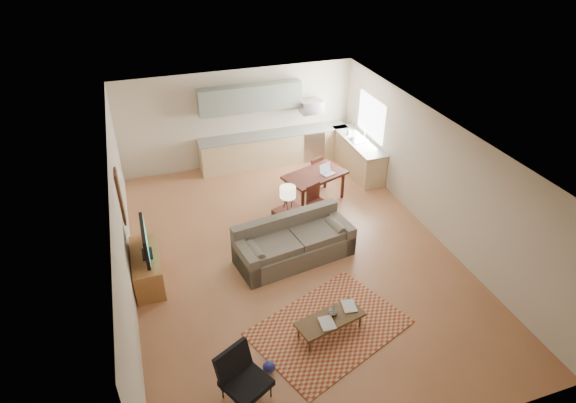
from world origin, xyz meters
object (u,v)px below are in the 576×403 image
object	(u,v)px
dining_table	(315,187)
sofa	(294,241)
tv_credenza	(147,268)
console_table	(288,222)
armchair	(246,380)
coffee_table	(330,326)

from	to	relation	value
dining_table	sofa	bearing A→B (deg)	-141.33
tv_credenza	console_table	bearing A→B (deg)	10.45
sofa	tv_credenza	bearing A→B (deg)	166.13
armchair	tv_credenza	xyz separation A→B (m)	(-1.18, 3.20, -0.09)
sofa	console_table	xyz separation A→B (m)	(0.13, 0.82, -0.09)
console_table	armchair	bearing A→B (deg)	-138.30
coffee_table	armchair	xyz separation A→B (m)	(-1.68, -0.78, 0.23)
coffee_table	tv_credenza	xyz separation A→B (m)	(-2.85, 2.41, 0.14)
tv_credenza	console_table	xyz separation A→B (m)	(3.09, 0.57, 0.03)
coffee_table	armchair	distance (m)	1.86
coffee_table	console_table	bearing A→B (deg)	72.52
sofa	coffee_table	bearing A→B (deg)	-101.83
tv_credenza	console_table	distance (m)	3.14
sofa	console_table	size ratio (longest dim) A/B	3.58
sofa	tv_credenza	size ratio (longest dim) A/B	1.83
sofa	dining_table	distance (m)	2.36
sofa	console_table	world-z (taller)	sofa
coffee_table	console_table	world-z (taller)	console_table
tv_credenza	dining_table	xyz separation A→B (m)	(4.19, 1.76, 0.06)
coffee_table	dining_table	distance (m)	4.38
sofa	dining_table	size ratio (longest dim) A/B	1.68
coffee_table	armchair	world-z (taller)	armchair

